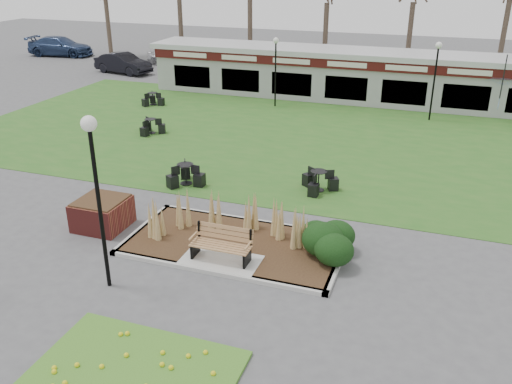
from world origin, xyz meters
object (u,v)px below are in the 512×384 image
(food_pavilion, at_px, (351,75))
(bistro_set_d, at_px, (318,184))
(park_bench, at_px, (222,243))
(bistro_set_c, at_px, (186,177))
(lamp_post_far_right, at_px, (436,64))
(lamp_post_near_right, at_px, (94,166))
(bistro_set_a, at_px, (153,101))
(car_black, at_px, (123,63))
(car_silver, at_px, (174,56))
(bistro_set_b, at_px, (151,128))
(brick_planter, at_px, (102,213))
(patio_umbrella, at_px, (500,93))
(car_blue, at_px, (60,46))
(lamp_post_far_left, at_px, (276,57))

(food_pavilion, height_order, bistro_set_d, food_pavilion)
(park_bench, xyz_separation_m, bistro_set_c, (-3.45, 4.75, -0.31))
(park_bench, xyz_separation_m, bistro_set_d, (1.39, 5.79, -0.32))
(lamp_post_far_right, bearing_deg, lamp_post_near_right, -110.61)
(bistro_set_a, xyz_separation_m, car_black, (-6.52, 7.36, 0.47))
(lamp_post_near_right, relative_size, car_silver, 1.10)
(food_pavilion, bearing_deg, car_black, 172.04)
(bistro_set_b, distance_m, bistro_set_c, 6.76)
(bistro_set_d, relative_size, car_silver, 0.34)
(car_silver, height_order, car_black, car_black)
(brick_planter, bearing_deg, park_bench, -9.69)
(patio_umbrella, bearing_deg, bistro_set_b, -153.84)
(park_bench, xyz_separation_m, bistro_set_b, (-7.83, 9.90, -0.33))
(car_silver, relative_size, car_black, 0.95)
(lamp_post_far_right, height_order, bistro_set_d, lamp_post_far_right)
(lamp_post_near_right, height_order, bistro_set_c, lamp_post_near_right)
(park_bench, xyz_separation_m, lamp_post_far_right, (4.73, 16.74, 2.32))
(park_bench, bearing_deg, bistro_set_c, 126.00)
(lamp_post_far_right, xyz_separation_m, bistro_set_d, (-3.35, -10.95, -2.64))
(lamp_post_near_right, distance_m, bistro_set_b, 13.52)
(lamp_post_far_right, height_order, car_black, lamp_post_far_right)
(lamp_post_far_right, height_order, car_blue, lamp_post_far_right)
(lamp_post_near_right, bearing_deg, food_pavilion, 83.87)
(lamp_post_far_right, xyz_separation_m, patio_umbrella, (3.27, 0.94, -1.45))
(bistro_set_b, height_order, car_silver, car_silver)
(bistro_set_c, relative_size, bistro_set_d, 1.04)
(lamp_post_far_right, xyz_separation_m, lamp_post_far_left, (-8.45, 0.01, -0.13))
(bistro_set_d, height_order, patio_umbrella, patio_umbrella)
(brick_planter, bearing_deg, car_blue, 129.69)
(lamp_post_far_left, relative_size, bistro_set_a, 2.91)
(food_pavilion, xyz_separation_m, lamp_post_far_left, (-3.72, -2.96, 1.31))
(bistro_set_b, bearing_deg, lamp_post_far_right, 28.56)
(lamp_post_near_right, height_order, bistro_set_d, lamp_post_near_right)
(food_pavilion, bearing_deg, park_bench, -90.00)
(brick_planter, height_order, patio_umbrella, patio_umbrella)
(bistro_set_d, bearing_deg, car_silver, 128.59)
(bistro_set_c, relative_size, car_blue, 0.27)
(brick_planter, distance_m, bistro_set_d, 7.67)
(park_bench, relative_size, patio_umbrella, 0.74)
(food_pavilion, xyz_separation_m, bistro_set_d, (1.39, -13.93, -1.20))
(bistro_set_a, distance_m, patio_umbrella, 18.69)
(park_bench, bearing_deg, lamp_post_far_right, 74.22)
(park_bench, distance_m, car_blue, 37.29)
(patio_umbrella, height_order, car_black, patio_umbrella)
(bistro_set_b, xyz_separation_m, car_black, (-9.11, 12.18, 0.47))
(bistro_set_c, height_order, car_black, car_black)
(car_black, bearing_deg, brick_planter, -137.75)
(car_silver, bearing_deg, lamp_post_far_left, -130.58)
(lamp_post_far_right, relative_size, bistro_set_b, 3.02)
(food_pavilion, relative_size, car_silver, 5.90)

